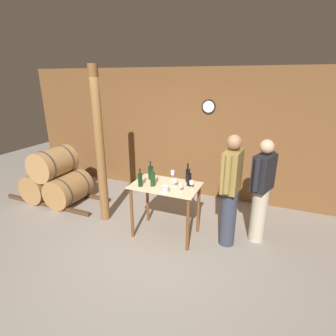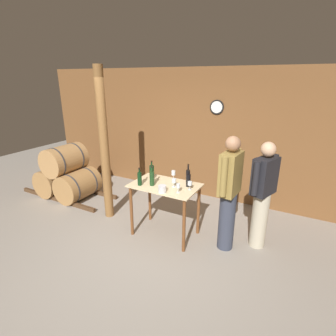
{
  "view_description": "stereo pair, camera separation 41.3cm",
  "coord_description": "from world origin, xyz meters",
  "views": [
    {
      "loc": [
        1.55,
        -2.81,
        2.5
      ],
      "look_at": [
        0.05,
        0.8,
        1.14
      ],
      "focal_mm": 28.0,
      "sensor_mm": 36.0,
      "label": 1
    },
    {
      "loc": [
        1.92,
        -2.63,
        2.5
      ],
      "look_at": [
        0.05,
        0.8,
        1.14
      ],
      "focal_mm": 28.0,
      "sensor_mm": 36.0,
      "label": 2
    }
  ],
  "objects": [
    {
      "name": "wine_bottle_left",
      "position": [
        -0.28,
        0.83,
        1.01
      ],
      "size": [
        0.08,
        0.08,
        0.31
      ],
      "color": "black",
      "rests_on": "tasting_table"
    },
    {
      "name": "ice_bucket",
      "position": [
        0.15,
        0.44,
        0.94
      ],
      "size": [
        0.12,
        0.12,
        0.1
      ],
      "color": "silver",
      "rests_on": "tasting_table"
    },
    {
      "name": "wine_glass_near_left",
      "position": [
        0.07,
        0.95,
        1.01
      ],
      "size": [
        0.06,
        0.06,
        0.16
      ],
      "color": "silver",
      "rests_on": "tasting_table"
    },
    {
      "name": "person_host",
      "position": [
        1.04,
        0.83,
        0.93
      ],
      "size": [
        0.25,
        0.59,
        1.75
      ],
      "color": "#333847",
      "rests_on": "ground_plane"
    },
    {
      "name": "barrel_rack",
      "position": [
        -2.59,
        1.01,
        0.47
      ],
      "size": [
        2.15,
        0.83,
        1.15
      ],
      "color": "#4C331E",
      "rests_on": "ground_plane"
    },
    {
      "name": "wine_bottle_center",
      "position": [
        -0.12,
        0.59,
        1.01
      ],
      "size": [
        0.07,
        0.07,
        0.32
      ],
      "color": "#193819",
      "rests_on": "tasting_table"
    },
    {
      "name": "wine_bottle_right",
      "position": [
        0.32,
        0.97,
        1.01
      ],
      "size": [
        0.07,
        0.07,
        0.31
      ],
      "color": "black",
      "rests_on": "tasting_table"
    },
    {
      "name": "person_visitor_with_scarf",
      "position": [
        1.46,
        1.12,
        0.88
      ],
      "size": [
        0.34,
        0.56,
        1.66
      ],
      "color": "#B7AD93",
      "rests_on": "ground_plane"
    },
    {
      "name": "back_wall",
      "position": [
        0.0,
        2.48,
        1.35
      ],
      "size": [
        8.4,
        0.08,
        2.7
      ],
      "color": "brown",
      "rests_on": "ground_plane"
    },
    {
      "name": "wooden_post",
      "position": [
        -1.18,
        0.74,
        1.35
      ],
      "size": [
        0.16,
        0.16,
        2.7
      ],
      "color": "brown",
      "rests_on": "ground_plane"
    },
    {
      "name": "wine_bottle_far_right",
      "position": [
        0.4,
        0.82,
        1.0
      ],
      "size": [
        0.07,
        0.07,
        0.27
      ],
      "color": "black",
      "rests_on": "tasting_table"
    },
    {
      "name": "ground_plane",
      "position": [
        0.0,
        0.0,
        0.0
      ],
      "size": [
        14.0,
        14.0,
        0.0
      ],
      "primitive_type": "plane",
      "color": "gray"
    },
    {
      "name": "wine_glass_far_side",
      "position": [
        0.47,
        0.72,
        0.99
      ],
      "size": [
        0.07,
        0.07,
        0.13
      ],
      "color": "silver",
      "rests_on": "tasting_table"
    },
    {
      "name": "tasting_table",
      "position": [
        0.05,
        0.7,
        0.71
      ],
      "size": [
        1.07,
        0.68,
        0.89
      ],
      "color": "beige",
      "rests_on": "ground_plane"
    },
    {
      "name": "wine_bottle_far_left",
      "position": [
        -0.29,
        0.5,
        1.01
      ],
      "size": [
        0.07,
        0.07,
        0.29
      ],
      "color": "black",
      "rests_on": "tasting_table"
    },
    {
      "name": "wine_glass_near_right",
      "position": [
        0.37,
        0.54,
        0.99
      ],
      "size": [
        0.06,
        0.06,
        0.14
      ],
      "color": "silver",
      "rests_on": "tasting_table"
    },
    {
      "name": "wine_glass_near_center",
      "position": [
        0.21,
        0.7,
        0.99
      ],
      "size": [
        0.07,
        0.07,
        0.14
      ],
      "color": "silver",
      "rests_on": "tasting_table"
    }
  ]
}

